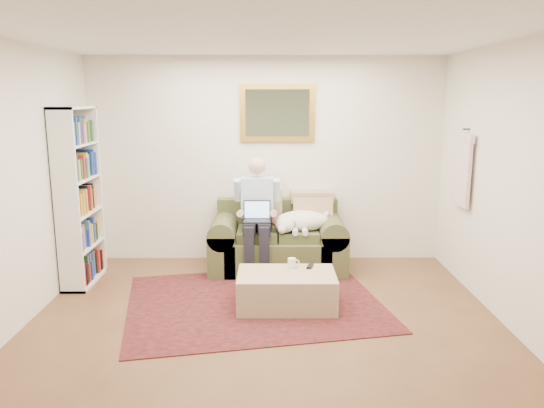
{
  "coord_description": "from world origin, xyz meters",
  "views": [
    {
      "loc": [
        0.04,
        -4.25,
        2.11
      ],
      "look_at": [
        0.07,
        1.42,
        0.95
      ],
      "focal_mm": 35.0,
      "sensor_mm": 36.0,
      "label": 1
    }
  ],
  "objects_px": {
    "sofa": "(278,247)",
    "sleeping_dog": "(302,221)",
    "bookshelf": "(79,197)",
    "ottoman": "(286,290)",
    "coffee_mug": "(292,263)",
    "laptop": "(257,215)",
    "seated_man": "(257,217)"
  },
  "relations": [
    {
      "from": "laptop",
      "to": "ottoman",
      "type": "xyz_separation_m",
      "value": [
        0.32,
        -1.0,
        -0.55
      ]
    },
    {
      "from": "seated_man",
      "to": "coffee_mug",
      "type": "bearing_deg",
      "value": -66.84
    },
    {
      "from": "laptop",
      "to": "ottoman",
      "type": "distance_m",
      "value": 1.19
    },
    {
      "from": "seated_man",
      "to": "bookshelf",
      "type": "distance_m",
      "value": 2.04
    },
    {
      "from": "sofa",
      "to": "sleeping_dog",
      "type": "bearing_deg",
      "value": -15.74
    },
    {
      "from": "bookshelf",
      "to": "sofa",
      "type": "bearing_deg",
      "value": 11.28
    },
    {
      "from": "sofa",
      "to": "laptop",
      "type": "height_order",
      "value": "laptop"
    },
    {
      "from": "sleeping_dog",
      "to": "bookshelf",
      "type": "relative_size",
      "value": 0.34
    },
    {
      "from": "sleeping_dog",
      "to": "ottoman",
      "type": "bearing_deg",
      "value": -101.26
    },
    {
      "from": "seated_man",
      "to": "laptop",
      "type": "relative_size",
      "value": 4.33
    },
    {
      "from": "seated_man",
      "to": "laptop",
      "type": "distance_m",
      "value": 0.07
    },
    {
      "from": "sleeping_dog",
      "to": "coffee_mug",
      "type": "height_order",
      "value": "sleeping_dog"
    },
    {
      "from": "sofa",
      "to": "bookshelf",
      "type": "bearing_deg",
      "value": -168.72
    },
    {
      "from": "seated_man",
      "to": "laptop",
      "type": "bearing_deg",
      "value": -90.0
    },
    {
      "from": "laptop",
      "to": "ottoman",
      "type": "height_order",
      "value": "laptop"
    },
    {
      "from": "ottoman",
      "to": "coffee_mug",
      "type": "bearing_deg",
      "value": 71.8
    },
    {
      "from": "sofa",
      "to": "sleeping_dog",
      "type": "relative_size",
      "value": 2.43
    },
    {
      "from": "ottoman",
      "to": "coffee_mug",
      "type": "height_order",
      "value": "coffee_mug"
    },
    {
      "from": "bookshelf",
      "to": "coffee_mug",
      "type": "bearing_deg",
      "value": -13.9
    },
    {
      "from": "ottoman",
      "to": "coffee_mug",
      "type": "distance_m",
      "value": 0.3
    },
    {
      "from": "sleeping_dog",
      "to": "ottoman",
      "type": "relative_size",
      "value": 0.69
    },
    {
      "from": "ottoman",
      "to": "bookshelf",
      "type": "relative_size",
      "value": 0.49
    },
    {
      "from": "sofa",
      "to": "coffee_mug",
      "type": "relative_size",
      "value": 16.52
    },
    {
      "from": "ottoman",
      "to": "bookshelf",
      "type": "bearing_deg",
      "value": 161.64
    },
    {
      "from": "seated_man",
      "to": "bookshelf",
      "type": "relative_size",
      "value": 0.69
    },
    {
      "from": "laptop",
      "to": "coffee_mug",
      "type": "xyz_separation_m",
      "value": [
        0.38,
        -0.82,
        -0.32
      ]
    },
    {
      "from": "coffee_mug",
      "to": "bookshelf",
      "type": "xyz_separation_m",
      "value": [
        -2.38,
        0.59,
        0.59
      ]
    },
    {
      "from": "sleeping_dog",
      "to": "bookshelf",
      "type": "height_order",
      "value": "bookshelf"
    },
    {
      "from": "sofa",
      "to": "bookshelf",
      "type": "relative_size",
      "value": 0.83
    },
    {
      "from": "bookshelf",
      "to": "laptop",
      "type": "bearing_deg",
      "value": 6.63
    },
    {
      "from": "coffee_mug",
      "to": "bookshelf",
      "type": "distance_m",
      "value": 2.52
    },
    {
      "from": "sofa",
      "to": "ottoman",
      "type": "height_order",
      "value": "sofa"
    }
  ]
}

